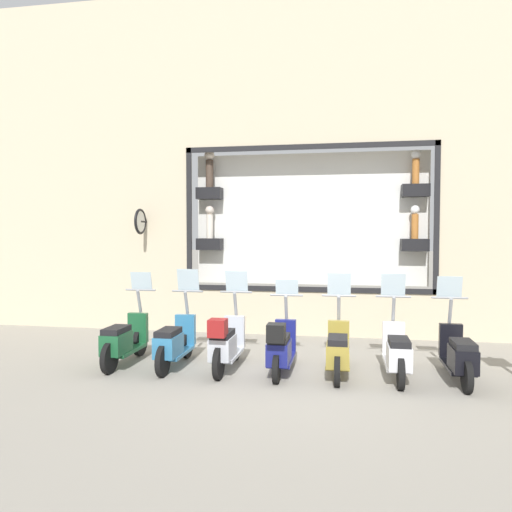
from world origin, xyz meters
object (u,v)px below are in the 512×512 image
Objects in this scene: scooter_white_1 at (397,353)px; scooter_teal_5 at (174,343)px; scooter_olive_2 at (338,351)px; scooter_green_6 at (123,341)px; scooter_navy_3 at (281,348)px; scooter_black_0 at (459,356)px; scooter_silver_4 at (226,343)px.

scooter_teal_5 is (0.00, 3.79, 0.01)m from scooter_white_1.
scooter_olive_2 is 3.79m from scooter_green_6.
scooter_green_6 is at bearing 89.97° from scooter_white_1.
scooter_teal_5 reaches higher than scooter_navy_3.
scooter_black_0 is at bearing -88.59° from scooter_navy_3.
scooter_teal_5 is (0.00, 4.74, 0.01)m from scooter_black_0.
scooter_black_0 is at bearing -90.06° from scooter_white_1.
scooter_black_0 is 4.74m from scooter_teal_5.
scooter_silver_4 reaches higher than scooter_green_6.
scooter_black_0 is 1.90m from scooter_olive_2.
scooter_olive_2 is 0.95m from scooter_navy_3.
scooter_white_1 is 2.85m from scooter_silver_4.
scooter_olive_2 is at bearing -90.10° from scooter_teal_5.
scooter_silver_4 is (-0.05, 3.79, 0.06)m from scooter_black_0.
scooter_black_0 is 1.00× the size of scooter_white_1.
scooter_white_1 is at bearing 89.94° from scooter_black_0.
scooter_olive_2 is 2.85m from scooter_teal_5.
scooter_silver_4 reaches higher than scooter_olive_2.
scooter_silver_4 is at bearing -91.74° from scooter_green_6.
scooter_teal_5 is at bearing 86.45° from scooter_silver_4.
scooter_white_1 reaches higher than scooter_green_6.
scooter_olive_2 is at bearing 90.00° from scooter_black_0.
scooter_white_1 is at bearing -89.94° from scooter_olive_2.
scooter_white_1 is 1.00× the size of scooter_teal_5.
scooter_white_1 is (0.00, 0.95, 0.00)m from scooter_black_0.
scooter_black_0 is 0.99× the size of scooter_green_6.
scooter_teal_5 is at bearing 89.94° from scooter_black_0.
scooter_teal_5 is at bearing 89.90° from scooter_olive_2.
scooter_white_1 is 3.79m from scooter_teal_5.
scooter_silver_4 is 0.95m from scooter_teal_5.
scooter_white_1 is 0.95m from scooter_olive_2.
scooter_black_0 is 2.85m from scooter_navy_3.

